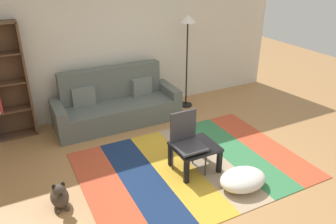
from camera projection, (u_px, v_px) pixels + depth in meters
name	position (u px, v px, depth m)	size (l,w,h in m)	color
ground_plane	(188.00, 173.00, 4.76)	(14.00, 14.00, 0.00)	#B27F4C
back_wall	(122.00, 42.00, 6.23)	(6.80, 0.10, 2.70)	silver
rug	(192.00, 165.00, 4.92)	(3.20, 2.31, 0.01)	#C64C2D
couch	(116.00, 105.00, 6.09)	(2.26, 0.80, 1.00)	#59605B
coffee_table	(195.00, 150.00, 4.70)	(0.62, 0.55, 0.39)	black
pouf	(243.00, 179.00, 4.41)	(0.66, 0.49, 0.24)	white
dog	(60.00, 196.00, 4.06)	(0.22, 0.35, 0.40)	#473D33
standing_lamp	(188.00, 31.00, 6.24)	(0.32, 0.32, 1.84)	black
tv_remote	(196.00, 142.00, 4.73)	(0.04, 0.15, 0.02)	black
folding_chair	(186.00, 138.00, 4.60)	(0.40, 0.40, 0.90)	#38383D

